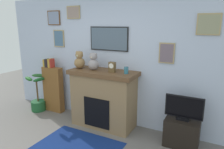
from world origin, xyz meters
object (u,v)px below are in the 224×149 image
bookshelf (53,88)px  tv_stand (182,132)px  fireplace (104,98)px  television (184,108)px  candle_jar (126,70)px  teddy_bear_cream (79,61)px  mantel_clock (112,67)px  potted_plant (38,99)px  teddy_bear_grey (94,62)px

bookshelf → tv_stand: size_ratio=2.25×
fireplace → television: bearing=-0.8°
tv_stand → candle_jar: bearing=179.9°
teddy_bear_cream → mantel_clock: bearing=-0.1°
fireplace → mantel_clock: (0.20, -0.02, 0.67)m
bookshelf → mantel_clock: size_ratio=6.59×
bookshelf → candle_jar: candle_jar is taller
candle_jar → television: bearing=-0.1°
fireplace → candle_jar: bearing=-2.1°
teddy_bear_cream → candle_jar: bearing=0.0°
potted_plant → television: bearing=1.1°
mantel_clock → teddy_bear_grey: teddy_bear_grey is taller
teddy_bear_cream → teddy_bear_grey: (0.34, 0.00, -0.00)m
fireplace → teddy_bear_grey: size_ratio=3.93×
fireplace → teddy_bear_cream: size_ratio=3.82×
candle_jar → mantel_clock: 0.29m
bookshelf → mantel_clock: 1.77m
tv_stand → teddy_bear_cream: bearing=180.0°
mantel_clock → teddy_bear_cream: size_ratio=0.54×
potted_plant → candle_jar: (2.27, 0.07, 0.93)m
tv_stand → teddy_bear_cream: teddy_bear_cream is taller
teddy_bear_grey → teddy_bear_cream: bearing=-180.0°
television → mantel_clock: (-1.35, 0.00, 0.57)m
fireplace → teddy_bear_cream: bearing=-178.1°
potted_plant → tv_stand: bearing=1.1°
bookshelf → candle_jar: 2.03m
fireplace → mantel_clock: mantel_clock is taller
potted_plant → tv_stand: 3.33m
mantel_clock → potted_plant: bearing=-178.1°
potted_plant → teddy_bear_grey: 1.87m
bookshelf → television: size_ratio=2.05×
teddy_bear_cream → fireplace: bearing=1.9°
tv_stand → potted_plant: bearing=-178.9°
fireplace → bookshelf: size_ratio=1.07×
mantel_clock → teddy_bear_grey: size_ratio=0.56×
candle_jar → teddy_bear_grey: bearing=-180.0°
fireplace → potted_plant: fireplace is taller
candle_jar → teddy_bear_cream: (-1.05, -0.00, 0.10)m
mantel_clock → teddy_bear_cream: teddy_bear_cream is taller
bookshelf → teddy_bear_grey: (1.22, -0.10, 0.74)m
potted_plant → tv_stand: (3.33, 0.07, -0.05)m
mantel_clock → television: bearing=-0.1°
candle_jar → potted_plant: bearing=-178.3°
mantel_clock → teddy_bear_cream: bearing=179.9°
fireplace → teddy_bear_cream: teddy_bear_cream is taller
potted_plant → candle_jar: candle_jar is taller
mantel_clock → teddy_bear_grey: (-0.42, 0.00, 0.06)m
tv_stand → teddy_bear_cream: 2.36m
tv_stand → mantel_clock: (-1.35, -0.00, 1.01)m
tv_stand → mantel_clock: 1.69m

